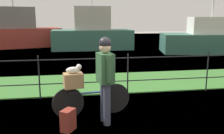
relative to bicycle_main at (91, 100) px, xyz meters
name	(u,v)px	position (x,y,z in m)	size (l,w,h in m)	color
ground_plane	(153,130)	(1.05, -0.88, -0.34)	(60.00, 60.00, 0.00)	gray
grass_strip	(119,82)	(1.05, 2.54, -0.33)	(27.00, 2.40, 0.03)	#38702D
harbor_water	(96,50)	(1.05, 10.25, -0.34)	(30.00, 30.00, 0.00)	#60849E
iron_fence	(128,71)	(1.05, 1.24, 0.31)	(18.04, 0.04, 1.11)	black
bicycle_main	(91,100)	(0.00, 0.00, 0.00)	(1.64, 0.33, 0.64)	black
wooden_crate	(73,80)	(-0.36, -0.06, 0.45)	(0.38, 0.26, 0.29)	#A87F51
terrier_dog	(74,69)	(-0.34, -0.06, 0.67)	(0.32, 0.18, 0.18)	silver
cyclist_person	(105,73)	(0.24, -0.42, 0.66)	(0.32, 0.53, 1.68)	#383D51
backpack_on_paving	(68,120)	(-0.47, -0.65, -0.14)	(0.28, 0.18, 0.40)	maroon
moored_boat_near	(211,39)	(7.54, 8.30, 0.42)	(5.86, 3.28, 3.64)	#336656
moored_boat_mid	(92,34)	(0.91, 10.96, 0.64)	(5.05, 2.11, 4.29)	#336656
moored_boat_far	(15,33)	(-4.20, 12.80, 0.64)	(6.37, 3.87, 4.29)	#9E3328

